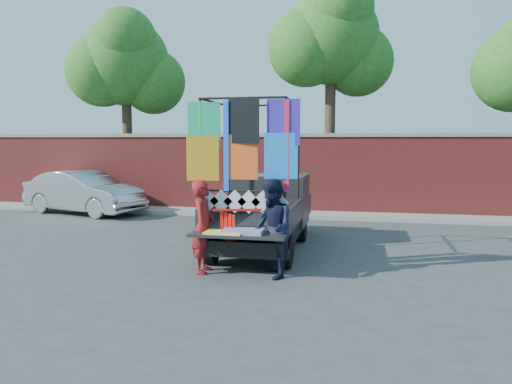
% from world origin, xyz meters
% --- Properties ---
extents(ground, '(90.00, 90.00, 0.00)m').
position_xyz_m(ground, '(0.00, 0.00, 0.00)').
color(ground, '#38383A').
rests_on(ground, ground).
extents(brick_wall, '(30.00, 0.45, 2.61)m').
position_xyz_m(brick_wall, '(0.00, 7.00, 1.33)').
color(brick_wall, maroon).
rests_on(brick_wall, ground).
extents(curb, '(30.00, 1.20, 0.12)m').
position_xyz_m(curb, '(0.00, 6.30, 0.06)').
color(curb, gray).
rests_on(curb, ground).
extents(tree_left, '(4.20, 3.30, 7.05)m').
position_xyz_m(tree_left, '(-6.48, 8.12, 5.12)').
color(tree_left, '#38281C').
rests_on(tree_left, ground).
extents(tree_mid, '(4.20, 3.30, 7.73)m').
position_xyz_m(tree_mid, '(1.02, 8.12, 5.70)').
color(tree_mid, '#38281C').
rests_on(tree_mid, ground).
extents(pickup_truck, '(1.99, 5.01, 3.15)m').
position_xyz_m(pickup_truck, '(-0.03, 1.90, 0.79)').
color(pickup_truck, black).
rests_on(pickup_truck, ground).
extents(sedan, '(4.48, 2.64, 1.39)m').
position_xyz_m(sedan, '(-6.75, 5.47, 0.70)').
color(sedan, '#B3B5BA').
rests_on(sedan, ground).
extents(woman, '(0.46, 0.65, 1.68)m').
position_xyz_m(woman, '(-0.73, -0.68, 0.84)').
color(woman, maroon).
rests_on(woman, ground).
extents(man, '(0.95, 1.04, 1.72)m').
position_xyz_m(man, '(0.55, -0.76, 0.86)').
color(man, black).
rests_on(man, ground).
extents(streamer_bundle, '(0.86, 0.23, 0.60)m').
position_xyz_m(streamer_bundle, '(-0.18, -0.73, 0.99)').
color(streamer_bundle, red).
rests_on(streamer_bundle, ground).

